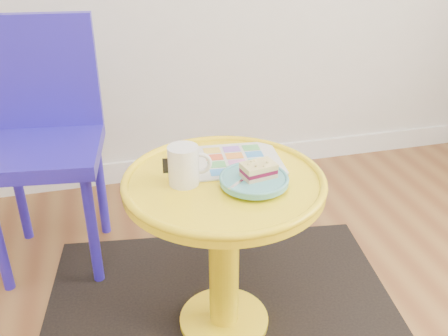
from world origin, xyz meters
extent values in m
cube|color=white|center=(0.00, 1.99, 0.06)|extent=(4.00, 0.02, 0.12)
cube|color=black|center=(0.13, 0.83, 0.00)|extent=(1.44, 1.27, 0.01)
cylinder|color=yellow|center=(0.13, 0.83, 0.01)|extent=(0.32, 0.32, 0.03)
cylinder|color=yellow|center=(0.13, 0.83, 0.29)|extent=(0.10, 0.10, 0.53)
cylinder|color=yellow|center=(0.13, 0.83, 0.58)|extent=(0.62, 0.62, 0.03)
cylinder|color=#291CB8|center=(-0.30, 1.19, 0.23)|extent=(0.04, 0.04, 0.46)
cylinder|color=#291CB8|center=(-0.60, 1.58, 0.23)|extent=(0.04, 0.04, 0.46)
cylinder|color=#291CB8|center=(-0.25, 1.53, 0.23)|extent=(0.04, 0.04, 0.46)
cube|color=#291CB8|center=(-0.45, 1.38, 0.50)|extent=(0.49, 0.49, 0.06)
cube|color=#291CB8|center=(-0.42, 1.58, 0.76)|extent=(0.44, 0.10, 0.46)
cube|color=silver|center=(0.20, 0.95, 0.60)|extent=(0.31, 0.27, 0.01)
cylinder|color=white|center=(0.01, 0.84, 0.65)|extent=(0.09, 0.09, 0.12)
torus|color=white|center=(0.06, 0.83, 0.66)|extent=(0.07, 0.03, 0.07)
cylinder|color=#D1B78C|center=(0.01, 0.84, 0.71)|extent=(0.08, 0.08, 0.01)
cylinder|color=#52A7AD|center=(0.21, 0.77, 0.60)|extent=(0.08, 0.08, 0.01)
cylinder|color=#52A7AD|center=(0.21, 0.77, 0.61)|extent=(0.21, 0.21, 0.02)
cube|color=#D3BC8C|center=(0.22, 0.78, 0.63)|extent=(0.11, 0.08, 0.01)
cube|color=maroon|center=(0.22, 0.78, 0.64)|extent=(0.11, 0.08, 0.01)
cube|color=#EADB8C|center=(0.22, 0.78, 0.66)|extent=(0.11, 0.08, 0.02)
cube|color=silver|center=(0.16, 0.76, 0.62)|extent=(0.10, 0.08, 0.00)
cube|color=silver|center=(0.22, 0.80, 0.62)|extent=(0.04, 0.04, 0.00)
camera|label=1|loc=(-0.21, -0.47, 1.33)|focal=40.00mm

